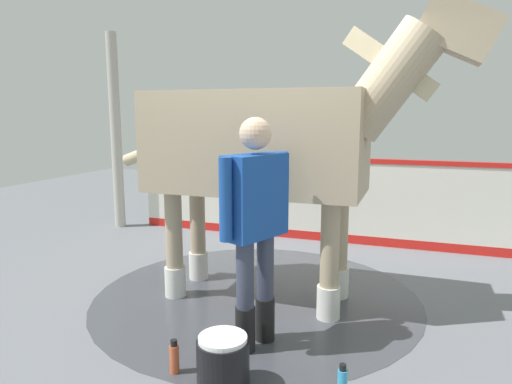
% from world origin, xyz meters
% --- Properties ---
extents(ground_plane, '(16.00, 16.00, 0.02)m').
position_xyz_m(ground_plane, '(0.00, 0.00, -0.01)').
color(ground_plane, slate).
extents(wet_patch, '(3.10, 3.10, 0.00)m').
position_xyz_m(wet_patch, '(-0.10, -0.15, 0.00)').
color(wet_patch, '#42444C').
rests_on(wet_patch, ground).
extents(barrier_wall, '(5.09, 0.14, 1.16)m').
position_xyz_m(barrier_wall, '(-0.12, 2.01, 0.54)').
color(barrier_wall, silver).
rests_on(barrier_wall, ground).
extents(roof_post_far, '(0.16, 0.16, 2.91)m').
position_xyz_m(roof_post_far, '(-3.04, 1.73, 1.46)').
color(roof_post_far, '#B7B2A8').
rests_on(roof_post_far, ground).
extents(horse, '(3.38, 0.92, 2.66)m').
position_xyz_m(horse, '(0.03, -0.15, 1.47)').
color(horse, tan).
rests_on(horse, ground).
extents(handler, '(0.39, 0.64, 1.72)m').
position_xyz_m(handler, '(0.21, -1.04, 1.00)').
color(handler, black).
rests_on(handler, ground).
extents(wash_bucket, '(0.34, 0.34, 0.35)m').
position_xyz_m(wash_bucket, '(0.21, -1.63, 0.17)').
color(wash_bucket, black).
rests_on(wash_bucket, ground).
extents(bottle_shampoo, '(0.06, 0.06, 0.22)m').
position_xyz_m(bottle_shampoo, '(0.94, -1.46, 0.10)').
color(bottle_shampoo, '#3399CC').
rests_on(bottle_shampoo, ground).
extents(bottle_spray, '(0.07, 0.07, 0.24)m').
position_xyz_m(bottle_spray, '(-0.17, -1.58, 0.11)').
color(bottle_spray, '#CC5933').
rests_on(bottle_spray, ground).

